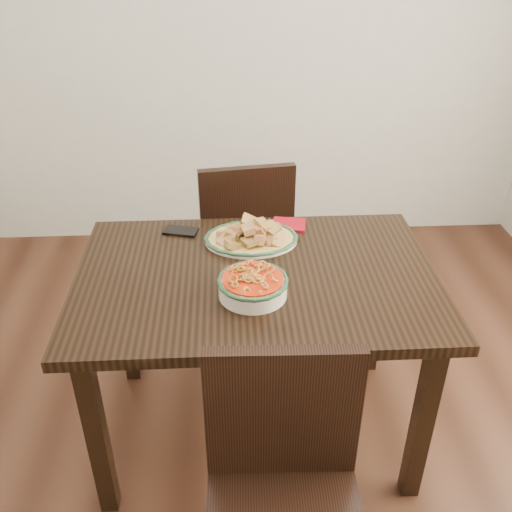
{
  "coord_description": "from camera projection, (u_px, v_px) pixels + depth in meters",
  "views": [
    {
      "loc": [
        -0.09,
        -1.54,
        1.83
      ],
      "look_at": [
        0.01,
        0.11,
        0.81
      ],
      "focal_mm": 40.0,
      "sensor_mm": 36.0,
      "label": 1
    }
  ],
  "objects": [
    {
      "name": "noodle_bowl",
      "position": [
        253.0,
        284.0,
        1.83
      ],
      "size": [
        0.23,
        0.23,
        0.08
      ],
      "color": "beige",
      "rests_on": "dining_table"
    },
    {
      "name": "chair_near",
      "position": [
        284.0,
        488.0,
        1.52
      ],
      "size": [
        0.43,
        0.43,
        0.89
      ],
      "rotation": [
        0.0,
        0.0,
        -0.03
      ],
      "color": "black",
      "rests_on": "ground"
    },
    {
      "name": "napkin",
      "position": [
        289.0,
        225.0,
        2.25
      ],
      "size": [
        0.14,
        0.13,
        0.01
      ],
      "primitive_type": "cube",
      "rotation": [
        0.0,
        0.0,
        -0.18
      ],
      "color": "maroon",
      "rests_on": "dining_table"
    },
    {
      "name": "smartphone",
      "position": [
        181.0,
        231.0,
        2.21
      ],
      "size": [
        0.14,
        0.1,
        0.01
      ],
      "primitive_type": "cube",
      "rotation": [
        0.0,
        0.0,
        -0.26
      ],
      "color": "black",
      "rests_on": "dining_table"
    },
    {
      "name": "wall_back",
      "position": [
        238.0,
        21.0,
        3.08
      ],
      "size": [
        3.5,
        0.1,
        2.6
      ],
      "primitive_type": "cube",
      "color": "beige",
      "rests_on": "ground"
    },
    {
      "name": "fish_plate",
      "position": [
        251.0,
        231.0,
        2.13
      ],
      "size": [
        0.35,
        0.27,
        0.11
      ],
      "color": "beige",
      "rests_on": "dining_table"
    },
    {
      "name": "chair_far",
      "position": [
        244.0,
        236.0,
        2.7
      ],
      "size": [
        0.47,
        0.47,
        0.89
      ],
      "rotation": [
        0.0,
        0.0,
        3.27
      ],
      "color": "black",
      "rests_on": "ground"
    },
    {
      "name": "floor",
      "position": [
        256.0,
        443.0,
        2.27
      ],
      "size": [
        3.5,
        3.5,
        0.0
      ],
      "primitive_type": "plane",
      "color": "#341B10",
      "rests_on": "ground"
    },
    {
      "name": "dining_table",
      "position": [
        256.0,
        296.0,
        2.01
      ],
      "size": [
        1.25,
        0.83,
        0.75
      ],
      "color": "black",
      "rests_on": "ground"
    }
  ]
}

